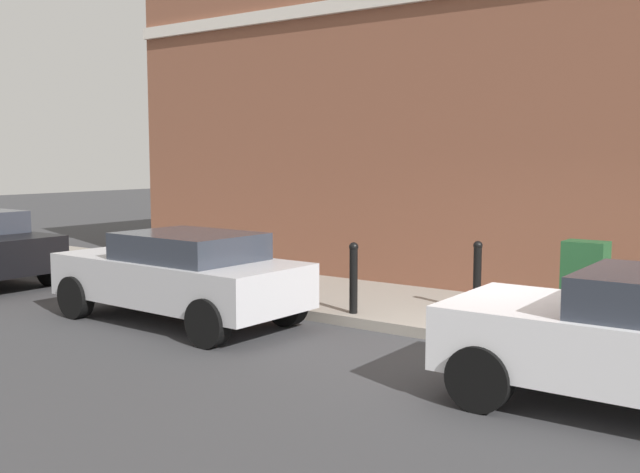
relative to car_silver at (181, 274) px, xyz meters
The scene contains 7 objects.
ground 4.50m from the car_silver, 80.45° to the right, with size 80.00×80.00×0.00m, color #38383A.
sidewalk 3.09m from the car_silver, 32.35° to the left, with size 2.77×30.00×0.15m, color gray.
corner_building 7.81m from the car_silver, ahead, with size 6.57×11.53×7.48m.
car_silver is the anchor object (origin of this frame).
utility_cabinet 5.64m from the car_silver, 63.20° to the right, with size 0.46×0.61×1.15m.
bollard_near_cabinet 4.35m from the car_silver, 52.57° to the right, with size 0.14×0.14×1.04m.
bollard_far_kerb 2.52m from the car_silver, 55.60° to the right, with size 0.14×0.14×1.04m.
Camera 1 is at (-8.12, -3.50, 2.41)m, focal length 41.40 mm.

